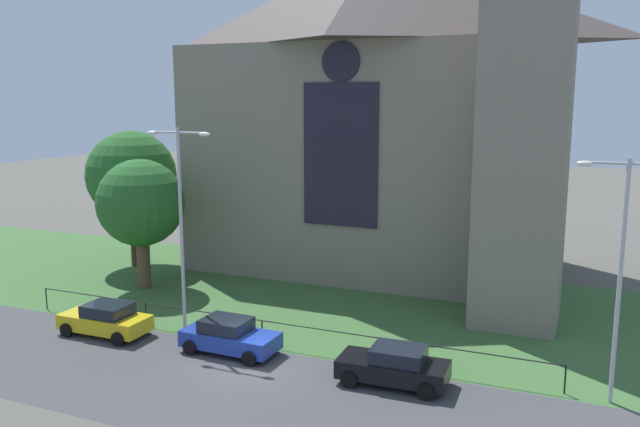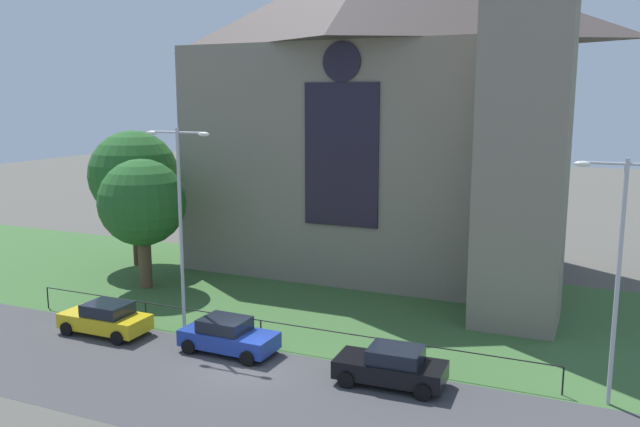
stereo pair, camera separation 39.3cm
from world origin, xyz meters
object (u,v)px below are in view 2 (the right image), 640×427
church_building (386,107)px  parked_car_black (391,366)px  tree_left_near (142,203)px  tree_left_far (134,175)px  streetlamp_near (180,207)px  streetlamp_far (620,253)px  parked_car_yellow (106,319)px  parked_car_blue (228,336)px

church_building → parked_car_black: size_ratio=6.09×
church_building → tree_left_near: 15.80m
tree_left_far → parked_car_black: tree_left_far is taller
streetlamp_near → streetlamp_far: streetlamp_near is taller
church_building → streetlamp_near: bearing=-107.8°
streetlamp_far → church_building: bearing=131.9°
tree_left_near → streetlamp_near: 8.38m
streetlamp_near → streetlamp_far: (18.30, -0.00, -0.37)m
parked_car_yellow → streetlamp_near: bearing=-152.4°
streetlamp_far → parked_car_yellow: 22.09m
parked_car_blue → tree_left_far: bearing=143.2°
church_building → parked_car_yellow: (-8.00, -16.70, -9.53)m
tree_left_near → streetlamp_near: bearing=-39.4°
church_building → streetlamp_far: church_building is taller
tree_left_far → parked_car_yellow: bearing=-57.2°
tree_left_far → streetlamp_near: (10.25, -9.27, 0.02)m
tree_left_far → parked_car_yellow: tree_left_far is taller
parked_car_black → parked_car_yellow: bearing=-2.0°
tree_left_near → streetlamp_far: streetlamp_far is taller
tree_left_far → tree_left_near: (3.82, -4.00, -0.98)m
parked_car_yellow → parked_car_blue: 6.40m
tree_left_near → parked_car_yellow: tree_left_near is taller
church_building → streetlamp_near: church_building is taller
church_building → tree_left_far: size_ratio=2.95×
tree_left_far → streetlamp_far: size_ratio=1.00×
parked_car_yellow → parked_car_black: same height
tree_left_near → parked_car_yellow: size_ratio=1.78×
church_building → parked_car_blue: church_building is taller
tree_left_far → parked_car_blue: (13.46, -10.59, -5.19)m
church_building → tree_left_near: (-11.25, -9.73, -5.33)m
tree_left_near → parked_car_black: tree_left_near is taller
tree_left_near → parked_car_black: 18.90m
parked_car_black → church_building: bearing=-73.0°
streetlamp_far → parked_car_yellow: (-21.49, -1.70, -4.84)m
tree_left_far → parked_car_yellow: size_ratio=2.09×
streetlamp_near → parked_car_blue: (3.21, -1.32, -5.20)m
parked_car_blue → streetlamp_near: bearing=159.1°
parked_car_yellow → tree_left_near: bearing=-65.4°
tree_left_far → tree_left_near: tree_left_far is taller
church_building → parked_car_blue: bearing=-95.6°
tree_left_far → tree_left_near: size_ratio=1.18×
parked_car_yellow → streetlamp_far: bearing=-175.9°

